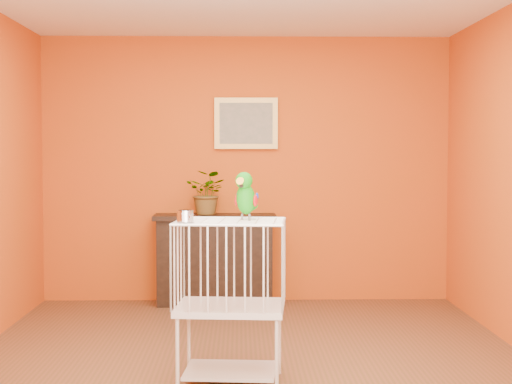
{
  "coord_description": "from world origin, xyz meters",
  "views": [
    {
      "loc": [
        -0.06,
        -5.47,
        1.48
      ],
      "look_at": [
        0.04,
        -0.48,
        1.22
      ],
      "focal_mm": 55.0,
      "sensor_mm": 36.0,
      "label": 1
    }
  ],
  "objects": [
    {
      "name": "ground",
      "position": [
        0.0,
        0.0,
        0.0
      ],
      "size": [
        4.5,
        4.5,
        0.0
      ],
      "primitive_type": "plane",
      "color": "brown",
      "rests_on": "ground"
    },
    {
      "name": "framed_picture",
      "position": [
        0.0,
        2.22,
        1.75
      ],
      "size": [
        0.62,
        0.04,
        0.5
      ],
      "color": "#BC9243",
      "rests_on": "room_shell"
    },
    {
      "name": "potted_plant",
      "position": [
        -0.37,
        1.99,
        1.03
      ],
      "size": [
        0.51,
        0.54,
        0.33
      ],
      "primitive_type": "imported",
      "rotation": [
        0.0,
        0.0,
        -0.37
      ],
      "color": "#26722D",
      "rests_on": "console_cabinet"
    },
    {
      "name": "parrot",
      "position": [
        -0.03,
        -0.52,
        1.2
      ],
      "size": [
        0.17,
        0.28,
        0.31
      ],
      "rotation": [
        0.0,
        0.0,
        -0.34
      ],
      "color": "#59544C",
      "rests_on": "birdcage"
    },
    {
      "name": "console_cabinet",
      "position": [
        -0.3,
        2.04,
        0.44
      ],
      "size": [
        1.17,
        0.42,
        0.87
      ],
      "color": "black",
      "rests_on": "ground"
    },
    {
      "name": "birdcage",
      "position": [
        -0.12,
        -0.55,
        0.54
      ],
      "size": [
        0.71,
        0.57,
        1.04
      ],
      "rotation": [
        0.0,
        0.0,
        -0.08
      ],
      "color": "silver",
      "rests_on": "ground"
    },
    {
      "name": "feed_cup",
      "position": [
        -0.4,
        -0.69,
        1.08
      ],
      "size": [
        0.1,
        0.1,
        0.07
      ],
      "primitive_type": "cylinder",
      "color": "silver",
      "rests_on": "birdcage"
    },
    {
      "name": "room_shell",
      "position": [
        0.0,
        0.0,
        1.58
      ],
      "size": [
        4.5,
        4.5,
        4.5
      ],
      "color": "#C34912",
      "rests_on": "ground"
    }
  ]
}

